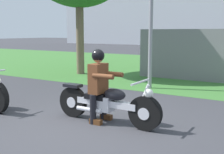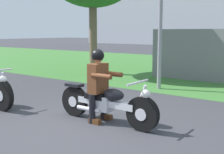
# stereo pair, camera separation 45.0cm
# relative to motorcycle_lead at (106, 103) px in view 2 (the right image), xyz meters

# --- Properties ---
(ground) EXTENTS (120.00, 120.00, 0.00)m
(ground) POSITION_rel_motorcycle_lead_xyz_m (-0.27, -0.56, -0.38)
(ground) COLOR #38383D
(motorcycle_lead) EXTENTS (2.21, 0.66, 0.86)m
(motorcycle_lead) POSITION_rel_motorcycle_lead_xyz_m (0.00, 0.00, 0.00)
(motorcycle_lead) COLOR black
(motorcycle_lead) RESTS_ON ground
(rider_lead) EXTENTS (0.55, 0.48, 1.39)m
(rider_lead) POSITION_rel_motorcycle_lead_xyz_m (-0.17, 0.00, 0.43)
(rider_lead) COLOR black
(rider_lead) RESTS_ON ground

